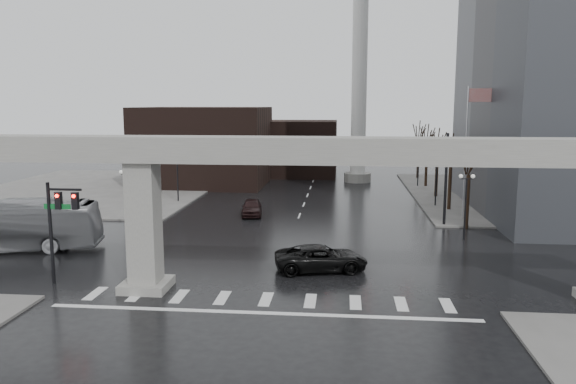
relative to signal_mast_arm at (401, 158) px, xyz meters
name	(u,v)px	position (x,y,z in m)	size (l,w,h in m)	color
ground	(268,293)	(-8.99, -18.80, -5.83)	(160.00, 160.00, 0.00)	black
sidewalk_ne	(535,195)	(17.01, 17.20, -5.75)	(28.00, 36.00, 0.15)	slate
sidewalk_nw	(98,189)	(-34.99, 17.20, -5.75)	(28.00, 36.00, 0.15)	slate
elevated_guideway	(291,171)	(-7.73, -18.80, 1.05)	(48.00, 2.60, 8.70)	#999791
building_far_left	(205,146)	(-22.99, 23.20, -0.83)	(16.00, 14.00, 10.00)	black
building_far_mid	(302,148)	(-10.99, 33.20, -1.83)	(10.00, 10.00, 8.00)	black
smokestack	(359,81)	(-2.99, 27.20, 7.52)	(3.60, 3.60, 30.00)	silver
signal_mast_arm	(401,158)	(0.00, 0.00, 0.00)	(12.12, 0.43, 8.00)	black
signal_left_pole	(59,216)	(-21.24, -18.30, -1.76)	(2.30, 0.30, 6.00)	black
flagpole_assembly	(470,137)	(6.30, 3.20, 1.70)	(2.06, 0.12, 12.00)	silver
lamp_right_0	(466,195)	(4.51, -4.80, -2.36)	(1.22, 0.32, 5.11)	black
lamp_right_1	(436,173)	(4.51, 9.20, -2.36)	(1.22, 0.32, 5.11)	black
lamp_right_2	(418,160)	(4.51, 23.20, -2.36)	(1.22, 0.32, 5.11)	black
lamp_left_0	(127,190)	(-22.49, -4.80, -2.36)	(1.22, 0.32, 5.11)	black
lamp_left_1	(177,170)	(-22.49, 9.20, -2.36)	(1.22, 0.32, 5.11)	black
lamp_left_2	(209,158)	(-22.49, 23.20, -2.36)	(1.22, 0.32, 5.11)	black
tree_right_0	(468,196)	(5.54, -0.78, -3.04)	(1.09, 1.58, 7.50)	black
tree_right_1	(450,182)	(5.54, 7.22, -2.98)	(1.09, 1.61, 7.67)	black
tree_right_2	(437,172)	(5.54, 15.22, -2.91)	(1.10, 1.63, 7.85)	black
tree_right_3	(427,164)	(5.54, 23.22, -2.85)	(1.11, 1.66, 8.02)	black
tree_right_4	(418,157)	(5.54, 31.22, -2.79)	(1.12, 1.69, 8.19)	black
pickup_truck	(321,258)	(-6.25, -14.23, -5.02)	(2.69, 5.84, 1.62)	black
city_bus	(5,226)	(-28.94, -11.54, -4.01)	(3.05, 13.05, 3.64)	#A2A3A7
far_car	(252,207)	(-13.47, 2.88, -5.05)	(1.83, 4.55, 1.55)	black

